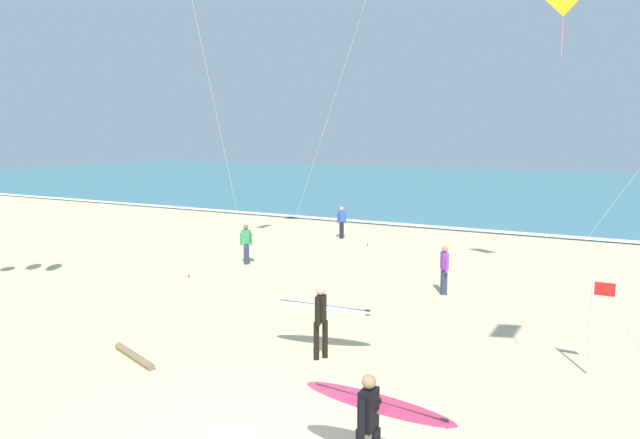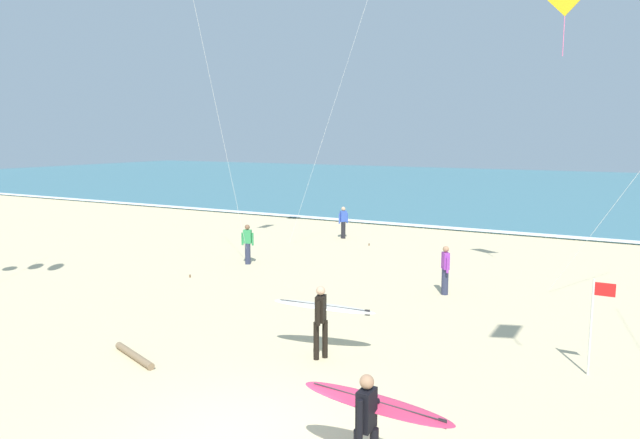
{
  "view_description": "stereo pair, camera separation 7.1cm",
  "coord_description": "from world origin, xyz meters",
  "px_view_note": "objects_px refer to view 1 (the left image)",
  "views": [
    {
      "loc": [
        5.6,
        -7.41,
        5.06
      ],
      "look_at": [
        -0.69,
        4.16,
        3.18
      ],
      "focal_mm": 32.89,
      "sensor_mm": 36.0,
      "label": 1
    },
    {
      "loc": [
        5.66,
        -7.38,
        5.06
      ],
      "look_at": [
        -0.69,
        4.16,
        3.18
      ],
      "focal_mm": 32.89,
      "sensor_mm": 36.0,
      "label": 2
    }
  ],
  "objects_px": {
    "bystander_green_top": "(246,244)",
    "driftwood_log": "(134,356)",
    "surfer_trailing": "(322,312)",
    "lifeguard_flag": "(594,317)",
    "bystander_blue_top": "(342,222)",
    "kite_diamond_golden_close": "(568,3)",
    "surfer_lead": "(373,412)",
    "bystander_purple_top": "(444,270)"
  },
  "relations": [
    {
      "from": "bystander_green_top",
      "to": "driftwood_log",
      "type": "distance_m",
      "value": 10.16
    },
    {
      "from": "surfer_trailing",
      "to": "lifeguard_flag",
      "type": "xyz_separation_m",
      "value": [
        5.56,
        1.77,
        0.22
      ]
    },
    {
      "from": "kite_diamond_golden_close",
      "to": "driftwood_log",
      "type": "xyz_separation_m",
      "value": [
        -7.63,
        -10.62,
        -8.97
      ]
    },
    {
      "from": "bystander_blue_top",
      "to": "bystander_green_top",
      "type": "xyz_separation_m",
      "value": [
        -0.69,
        -7.12,
        0.0
      ]
    },
    {
      "from": "bystander_green_top",
      "to": "driftwood_log",
      "type": "relative_size",
      "value": 0.9
    },
    {
      "from": "surfer_lead",
      "to": "bystander_purple_top",
      "type": "distance_m",
      "value": 10.75
    },
    {
      "from": "driftwood_log",
      "to": "lifeguard_flag",
      "type": "bearing_deg",
      "value": 23.56
    },
    {
      "from": "kite_diamond_golden_close",
      "to": "bystander_purple_top",
      "type": "height_order",
      "value": "kite_diamond_golden_close"
    },
    {
      "from": "bystander_blue_top",
      "to": "driftwood_log",
      "type": "xyz_separation_m",
      "value": [
        2.94,
        -16.58,
        -0.73
      ]
    },
    {
      "from": "lifeguard_flag",
      "to": "bystander_blue_top",
      "type": "bearing_deg",
      "value": 134.14
    },
    {
      "from": "surfer_lead",
      "to": "surfer_trailing",
      "type": "relative_size",
      "value": 0.98
    },
    {
      "from": "surfer_trailing",
      "to": "driftwood_log",
      "type": "distance_m",
      "value": 4.42
    },
    {
      "from": "bystander_blue_top",
      "to": "lifeguard_flag",
      "type": "bearing_deg",
      "value": -45.86
    },
    {
      "from": "surfer_trailing",
      "to": "driftwood_log",
      "type": "relative_size",
      "value": 1.39
    },
    {
      "from": "bystander_purple_top",
      "to": "bystander_green_top",
      "type": "relative_size",
      "value": 1.0
    },
    {
      "from": "bystander_green_top",
      "to": "driftwood_log",
      "type": "xyz_separation_m",
      "value": [
        3.63,
        -9.46,
        -0.73
      ]
    },
    {
      "from": "surfer_lead",
      "to": "bystander_purple_top",
      "type": "bearing_deg",
      "value": 101.19
    },
    {
      "from": "surfer_lead",
      "to": "bystander_blue_top",
      "type": "bearing_deg",
      "value": 117.71
    },
    {
      "from": "kite_diamond_golden_close",
      "to": "bystander_blue_top",
      "type": "relative_size",
      "value": 6.31
    },
    {
      "from": "driftwood_log",
      "to": "bystander_blue_top",
      "type": "bearing_deg",
      "value": 100.06
    },
    {
      "from": "bystander_green_top",
      "to": "driftwood_log",
      "type": "bearing_deg",
      "value": -69.0
    },
    {
      "from": "surfer_trailing",
      "to": "driftwood_log",
      "type": "height_order",
      "value": "surfer_trailing"
    },
    {
      "from": "bystander_green_top",
      "to": "kite_diamond_golden_close",
      "type": "bearing_deg",
      "value": 5.87
    },
    {
      "from": "bystander_green_top",
      "to": "lifeguard_flag",
      "type": "relative_size",
      "value": 0.76
    },
    {
      "from": "kite_diamond_golden_close",
      "to": "bystander_green_top",
      "type": "bearing_deg",
      "value": -174.13
    },
    {
      "from": "bystander_purple_top",
      "to": "kite_diamond_golden_close",
      "type": "bearing_deg",
      "value": 30.82
    },
    {
      "from": "surfer_trailing",
      "to": "lifeguard_flag",
      "type": "distance_m",
      "value": 5.84
    },
    {
      "from": "lifeguard_flag",
      "to": "driftwood_log",
      "type": "height_order",
      "value": "lifeguard_flag"
    },
    {
      "from": "bystander_purple_top",
      "to": "driftwood_log",
      "type": "bearing_deg",
      "value": -117.56
    },
    {
      "from": "surfer_lead",
      "to": "lifeguard_flag",
      "type": "relative_size",
      "value": 1.15
    },
    {
      "from": "lifeguard_flag",
      "to": "driftwood_log",
      "type": "xyz_separation_m",
      "value": [
        -9.24,
        -4.03,
        -1.19
      ]
    },
    {
      "from": "surfer_trailing",
      "to": "bystander_blue_top",
      "type": "height_order",
      "value": "surfer_trailing"
    },
    {
      "from": "kite_diamond_golden_close",
      "to": "bystander_purple_top",
      "type": "xyz_separation_m",
      "value": [
        -3.04,
        -1.81,
        -8.23
      ]
    },
    {
      "from": "surfer_trailing",
      "to": "driftwood_log",
      "type": "bearing_deg",
      "value": -148.48
    },
    {
      "from": "lifeguard_flag",
      "to": "bystander_green_top",
      "type": "bearing_deg",
      "value": 157.12
    },
    {
      "from": "kite_diamond_golden_close",
      "to": "driftwood_log",
      "type": "distance_m",
      "value": 15.85
    },
    {
      "from": "surfer_trailing",
      "to": "kite_diamond_golden_close",
      "type": "xyz_separation_m",
      "value": [
        3.95,
        8.36,
        8.0
      ]
    },
    {
      "from": "surfer_lead",
      "to": "lifeguard_flag",
      "type": "xyz_separation_m",
      "value": [
        2.56,
        5.77,
        0.21
      ]
    },
    {
      "from": "surfer_trailing",
      "to": "bystander_green_top",
      "type": "relative_size",
      "value": 1.55
    },
    {
      "from": "bystander_purple_top",
      "to": "driftwood_log",
      "type": "height_order",
      "value": "bystander_purple_top"
    },
    {
      "from": "kite_diamond_golden_close",
      "to": "bystander_blue_top",
      "type": "bearing_deg",
      "value": 150.59
    },
    {
      "from": "surfer_trailing",
      "to": "lifeguard_flag",
      "type": "relative_size",
      "value": 1.17
    }
  ]
}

